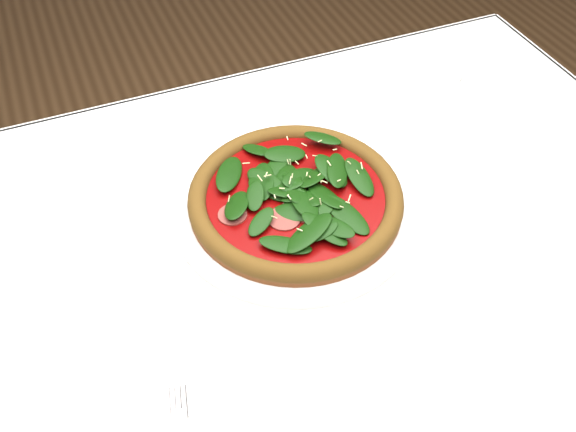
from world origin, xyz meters
name	(u,v)px	position (x,y,z in m)	size (l,w,h in m)	color
dining_table	(303,278)	(0.00, 0.00, 0.65)	(1.21, 0.81, 0.75)	silver
plate	(295,205)	(0.01, 0.05, 0.76)	(0.35, 0.35, 0.02)	white
pizza	(296,195)	(0.01, 0.05, 0.78)	(0.38, 0.38, 0.04)	brown
saucer_far	(426,69)	(0.36, 0.28, 0.76)	(0.13, 0.13, 0.01)	white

